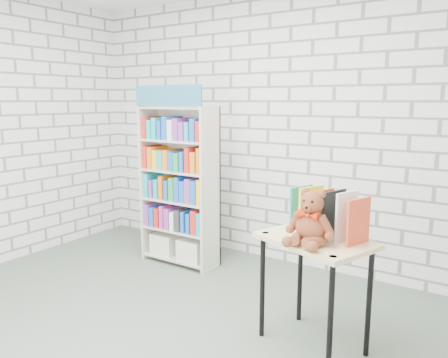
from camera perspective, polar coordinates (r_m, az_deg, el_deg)
The scene contains 6 objects.
ground at distance 3.44m, azimuth -11.39°, elevation -19.58°, with size 4.50×4.50×0.00m, color #4E5D4E.
room_shell at distance 2.99m, azimuth -12.61°, elevation 11.66°, with size 4.52×4.02×2.81m.
bookshelf at distance 4.53m, azimuth -5.85°, elevation -0.71°, with size 0.82×0.32×1.84m.
display_table at distance 3.06m, azimuth 11.80°, elevation -9.53°, with size 0.85×0.72×0.78m.
table_books at distance 3.07m, azimuth 13.43°, elevation -4.44°, with size 0.55×0.38×0.30m.
teddy_bear at distance 2.88m, azimuth 11.20°, elevation -5.52°, with size 0.33×0.30×0.36m.
Camera 1 is at (2.14, -2.09, 1.70)m, focal length 35.00 mm.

